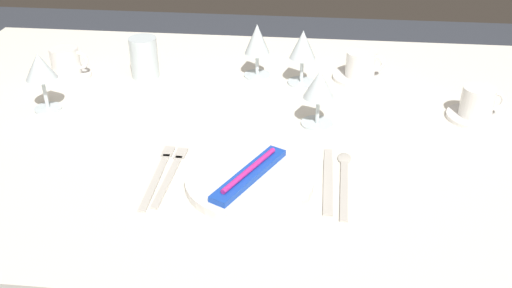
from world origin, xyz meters
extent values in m
cube|color=silver|center=(0.00, 0.00, 0.72)|extent=(1.80, 1.10, 0.04)
cube|color=silver|center=(0.00, 0.55, 0.61)|extent=(1.80, 0.01, 0.18)
cylinder|color=brown|center=(-0.80, 0.45, 0.35)|extent=(0.07, 0.07, 0.70)
cylinder|color=white|center=(-0.02, -0.25, 0.75)|extent=(0.24, 0.24, 0.02)
cube|color=blue|center=(-0.02, -0.25, 0.76)|extent=(0.13, 0.20, 0.01)
cylinder|color=#CC268C|center=(-0.02, -0.25, 0.78)|extent=(0.09, 0.16, 0.01)
cube|color=beige|center=(-0.17, -0.26, 0.74)|extent=(0.02, 0.18, 0.00)
cube|color=beige|center=(-0.17, -0.16, 0.74)|extent=(0.02, 0.04, 0.00)
cube|color=beige|center=(-0.20, -0.26, 0.74)|extent=(0.01, 0.19, 0.00)
cube|color=beige|center=(-0.20, -0.15, 0.74)|extent=(0.02, 0.04, 0.00)
cube|color=beige|center=(0.13, -0.24, 0.74)|extent=(0.02, 0.18, 0.00)
cube|color=beige|center=(0.13, -0.14, 0.74)|extent=(0.02, 0.06, 0.00)
cube|color=beige|center=(0.16, -0.25, 0.74)|extent=(0.02, 0.20, 0.00)
ellipsoid|color=beige|center=(0.17, -0.14, 0.74)|extent=(0.03, 0.04, 0.01)
cylinder|color=white|center=(0.47, 0.07, 0.74)|extent=(0.12, 0.12, 0.01)
cylinder|color=white|center=(0.47, 0.07, 0.78)|extent=(0.07, 0.07, 0.07)
torus|color=white|center=(0.50, 0.07, 0.79)|extent=(0.05, 0.01, 0.05)
cylinder|color=white|center=(-0.55, 0.19, 0.74)|extent=(0.12, 0.12, 0.01)
cylinder|color=white|center=(-0.55, 0.19, 0.79)|extent=(0.07, 0.07, 0.07)
torus|color=white|center=(-0.51, 0.19, 0.79)|extent=(0.05, 0.01, 0.05)
cylinder|color=white|center=(0.22, 0.26, 0.74)|extent=(0.14, 0.14, 0.01)
cylinder|color=white|center=(0.22, 0.26, 0.78)|extent=(0.08, 0.08, 0.07)
torus|color=white|center=(0.25, 0.26, 0.79)|extent=(0.05, 0.01, 0.05)
cylinder|color=silver|center=(0.07, 0.22, 0.74)|extent=(0.07, 0.07, 0.01)
cylinder|color=silver|center=(0.07, 0.22, 0.78)|extent=(0.01, 0.01, 0.06)
cone|color=silver|center=(0.07, 0.22, 0.85)|extent=(0.07, 0.07, 0.07)
cylinder|color=silver|center=(-0.05, 0.25, 0.74)|extent=(0.07, 0.07, 0.01)
cylinder|color=silver|center=(-0.05, 0.25, 0.78)|extent=(0.01, 0.01, 0.06)
cone|color=silver|center=(-0.05, 0.25, 0.84)|extent=(0.06, 0.06, 0.08)
cylinder|color=silver|center=(-0.52, 0.01, 0.74)|extent=(0.06, 0.06, 0.01)
cylinder|color=silver|center=(-0.52, 0.01, 0.78)|extent=(0.01, 0.01, 0.07)
cone|color=silver|center=(-0.52, 0.01, 0.85)|extent=(0.07, 0.07, 0.06)
cylinder|color=silver|center=(0.11, 0.00, 0.74)|extent=(0.07, 0.07, 0.01)
cylinder|color=silver|center=(0.11, 0.00, 0.78)|extent=(0.01, 0.01, 0.06)
cone|color=silver|center=(0.11, 0.00, 0.84)|extent=(0.07, 0.07, 0.06)
cylinder|color=silver|center=(-0.34, 0.22, 0.79)|extent=(0.07, 0.07, 0.11)
camera|label=1|loc=(0.09, -1.15, 1.37)|focal=40.48mm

